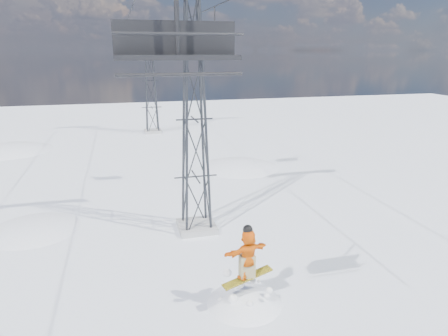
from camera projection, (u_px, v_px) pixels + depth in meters
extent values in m
sphere|color=white|center=(238.00, 277.00, 33.02)|extent=(20.00, 20.00, 20.00)
sphere|color=white|center=(28.00, 256.00, 38.19)|extent=(22.00, 22.00, 22.00)
cube|color=#999999|center=(197.00, 226.00, 19.74)|extent=(1.80, 1.80, 0.30)
cube|color=#999999|center=(153.00, 131.00, 42.94)|extent=(1.80, 1.80, 0.30)
cube|color=#27292D|center=(147.00, 22.00, 39.80)|extent=(5.00, 0.35, 0.35)
cube|color=#27292D|center=(125.00, 24.00, 39.33)|extent=(0.80, 0.25, 0.50)
cube|color=#27292D|center=(169.00, 24.00, 40.39)|extent=(0.80, 0.25, 0.50)
cylinder|color=black|center=(129.00, 14.00, 26.85)|extent=(0.06, 51.00, 0.06)
cylinder|color=black|center=(194.00, 16.00, 27.92)|extent=(0.06, 51.00, 0.06)
cube|color=gold|center=(247.00, 277.00, 13.40)|extent=(1.82, 0.68, 0.35)
imported|color=orange|center=(248.00, 254.00, 13.14)|extent=(1.69, 0.91, 1.74)
cube|color=#8F8358|center=(248.00, 266.00, 13.28)|extent=(0.57, 0.48, 0.80)
sphere|color=black|center=(248.00, 230.00, 12.90)|extent=(0.33, 0.33, 0.33)
cube|color=black|center=(178.00, 58.00, 7.11)|extent=(2.23, 0.50, 0.09)
cube|color=black|center=(175.00, 38.00, 7.25)|extent=(2.23, 0.07, 0.61)
cylinder|color=black|center=(181.00, 74.00, 6.93)|extent=(2.23, 0.07, 0.07)
cylinder|color=black|center=(180.00, 34.00, 6.69)|extent=(2.23, 0.06, 0.06)
cylinder|color=black|center=(215.00, 26.00, 22.28)|extent=(0.07, 0.07, 2.04)
cube|color=black|center=(215.00, 45.00, 22.57)|extent=(1.85, 0.42, 0.07)
cube|color=black|center=(214.00, 40.00, 22.68)|extent=(1.85, 0.06, 0.51)
cylinder|color=black|center=(216.00, 49.00, 22.42)|extent=(1.85, 0.06, 0.06)
cylinder|color=black|center=(216.00, 39.00, 22.22)|extent=(1.85, 0.05, 0.05)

